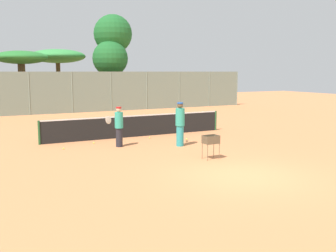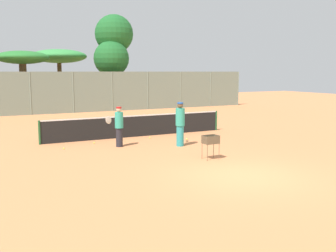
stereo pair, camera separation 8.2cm
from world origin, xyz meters
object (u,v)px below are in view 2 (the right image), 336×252
object	(u,v)px
tennis_net	(137,125)
ball_cart	(210,141)
player_white_outfit	(180,124)
player_red_cap	(119,126)

from	to	relation	value
tennis_net	ball_cart	distance (m)	5.90
player_white_outfit	ball_cart	distance (m)	2.77
player_white_outfit	player_red_cap	world-z (taller)	player_white_outfit
player_red_cap	ball_cart	bearing A→B (deg)	103.66
tennis_net	player_white_outfit	xyz separation A→B (m)	(0.66, -3.14, 0.43)
player_white_outfit	tennis_net	bearing A→B (deg)	26.00
player_red_cap	ball_cart	xyz separation A→B (m)	(2.14, -3.81, -0.24)
tennis_net	ball_cart	size ratio (longest dim) A/B	10.72
player_white_outfit	player_red_cap	size ratio (longest dim) A/B	1.10
player_red_cap	player_white_outfit	bearing A→B (deg)	140.19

